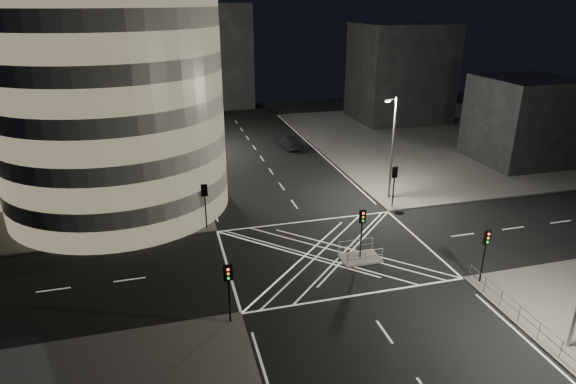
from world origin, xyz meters
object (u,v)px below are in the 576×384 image
object	(u,v)px
traffic_signal_nr	(486,246)
street_lamp_left_near	(190,151)
central_island	(360,258)
traffic_signal_fl	(205,198)
traffic_signal_island	(362,225)
street_lamp_left_far	(179,111)
street_lamp_right_far	(392,145)
traffic_signal_fr	(394,179)
traffic_signal_nl	(228,283)
sedan	(289,143)

from	to	relation	value
traffic_signal_nr	street_lamp_left_near	world-z (taller)	street_lamp_left_near
central_island	traffic_signal_fl	bearing A→B (deg)	142.46
street_lamp_left_near	traffic_signal_nr	bearing A→B (deg)	-45.87
traffic_signal_fl	traffic_signal_island	distance (m)	13.62
traffic_signal_island	street_lamp_left_far	size ratio (longest dim) A/B	0.40
traffic_signal_nr	traffic_signal_island	world-z (taller)	same
traffic_signal_fl	traffic_signal_island	size ratio (longest dim) A/B	1.00
traffic_signal_nr	street_lamp_right_far	distance (m)	16.03
traffic_signal_fr	traffic_signal_nl	bearing A→B (deg)	-142.31
street_lamp_left_near	street_lamp_left_far	bearing A→B (deg)	90.00
street_lamp_left_near	street_lamp_right_far	size ratio (longest dim) A/B	1.00
traffic_signal_fr	street_lamp_left_near	distance (m)	19.14
traffic_signal_fr	street_lamp_right_far	distance (m)	3.48
sedan	central_island	bearing A→B (deg)	76.93
traffic_signal_fr	traffic_signal_island	xyz separation A→B (m)	(-6.80, -8.30, 0.00)
traffic_signal_nr	street_lamp_right_far	size ratio (longest dim) A/B	0.40
traffic_signal_nl	traffic_signal_nr	distance (m)	17.60
traffic_signal_island	sedan	xyz separation A→B (m)	(2.39, 29.99, -2.12)
central_island	traffic_signal_nl	distance (m)	12.36
central_island	street_lamp_left_far	xyz separation A→B (m)	(-11.44, 31.50, 5.47)
traffic_signal_nl	traffic_signal_fr	world-z (taller)	same
traffic_signal_island	street_lamp_left_near	world-z (taller)	street_lamp_left_near
traffic_signal_fr	traffic_signal_island	distance (m)	10.73
sedan	traffic_signal_nl	bearing A→B (deg)	61.00
central_island	traffic_signal_fl	distance (m)	13.91
street_lamp_left_near	street_lamp_right_far	bearing A→B (deg)	-9.03
street_lamp_right_far	traffic_signal_nr	bearing A→B (deg)	-92.30
traffic_signal_nr	sedan	distance (m)	35.63
street_lamp_left_near	sedan	bearing A→B (deg)	50.02
central_island	traffic_signal_island	world-z (taller)	traffic_signal_island
traffic_signal_nl	traffic_signal_island	bearing A→B (deg)	26.14
central_island	street_lamp_left_far	world-z (taller)	street_lamp_left_far
street_lamp_right_far	traffic_signal_island	bearing A→B (deg)	-125.30
central_island	traffic_signal_nr	bearing A→B (deg)	-37.93
traffic_signal_nl	traffic_signal_island	size ratio (longest dim) A/B	1.00
central_island	street_lamp_right_far	world-z (taller)	street_lamp_right_far
traffic_signal_nl	sedan	world-z (taller)	traffic_signal_nl
traffic_signal_nl	traffic_signal_fr	size ratio (longest dim) A/B	1.00
street_lamp_left_near	sedan	xyz separation A→B (m)	(13.83, 16.49, -4.75)
street_lamp_left_far	sedan	size ratio (longest dim) A/B	2.08
traffic_signal_fl	sedan	distance (m)	25.48
central_island	street_lamp_right_far	distance (m)	13.98
traffic_signal_nl	traffic_signal_fr	distance (m)	22.24
traffic_signal_fl	street_lamp_left_far	xyz separation A→B (m)	(-0.64, 23.20, 2.63)
sedan	traffic_signal_island	bearing A→B (deg)	76.93
street_lamp_left_near	street_lamp_right_far	world-z (taller)	same
traffic_signal_fl	traffic_signal_nr	distance (m)	22.24
traffic_signal_nr	central_island	bearing A→B (deg)	142.07
traffic_signal_nr	street_lamp_left_near	size ratio (longest dim) A/B	0.40
traffic_signal_fl	traffic_signal_nl	bearing A→B (deg)	-90.00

